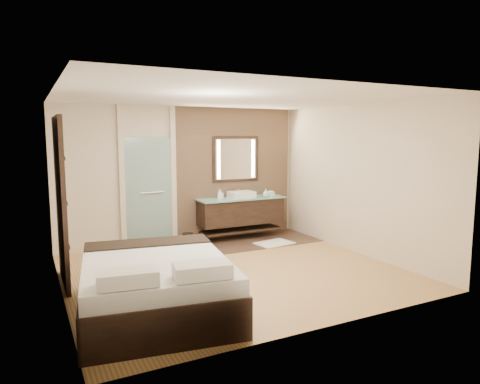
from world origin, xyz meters
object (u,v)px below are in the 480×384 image
vanity (241,211)px  waste_bin (188,239)px  bed (156,285)px  mirror_unit (236,159)px

vanity → waste_bin: (-1.20, -0.07, -0.45)m
vanity → bed: bearing=-132.1°
vanity → waste_bin: bearing=-176.8°
waste_bin → bed: bearing=-116.6°
vanity → mirror_unit: size_ratio=1.75×
bed → mirror_unit: bearing=58.7°
mirror_unit → bed: mirror_unit is taller
vanity → waste_bin: 1.28m
mirror_unit → bed: bearing=-129.8°
vanity → mirror_unit: mirror_unit is taller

